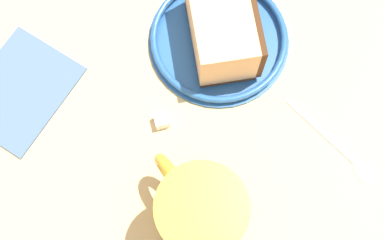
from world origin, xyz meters
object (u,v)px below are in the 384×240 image
Objects in this scene: teaspoon at (352,159)px; sugar_cube at (162,120)px; small_plate at (219,39)px; folded_napkin at (19,90)px; cake_slice at (223,25)px; tea_mug at (200,213)px.

teaspoon is 7.71× the size of sugar_cube.
sugar_cube is at bearing -21.92° from small_plate.
teaspoon reaches higher than folded_napkin.
folded_napkin is 15.66cm from sugar_cube.
sugar_cube is (0.03, -19.98, 0.37)cm from teaspoon.
folded_napkin is at bearing -63.48° from cake_slice.
cake_slice is 19.64cm from tea_mug.
small_plate is 10.69× the size of sugar_cube.
tea_mug reaches higher than cake_slice.
tea_mug reaches higher than sugar_cube.
tea_mug is 17.65cm from teaspoon.
small_plate is 1.28× the size of cake_slice.
cake_slice is at bearing 116.52° from folded_napkin.
small_plate is 1.42× the size of tea_mug.
sugar_cube is (10.37, -4.39, -3.26)cm from cake_slice.
sugar_cube reaches higher than teaspoon.
cake_slice is 19.06cm from teaspoon.
teaspoon is 35.63cm from folded_napkin.
small_plate is at bearing -69.29° from cake_slice.
sugar_cube is (0.37, 15.65, 0.42)cm from folded_napkin.
tea_mug is (19.52, 1.44, 1.58)cm from cake_slice.
tea_mug is at bearing 4.23° from cake_slice.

